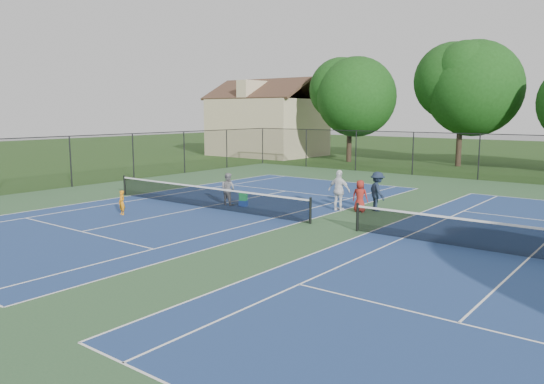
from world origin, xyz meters
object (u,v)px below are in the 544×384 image
Objects in this scene: tree_back_b at (462,84)px; bystander_a at (339,191)px; clapboard_house at (267,125)px; instructor at (228,189)px; bystander_b at (377,191)px; child_player at (122,203)px; ball_crate at (243,203)px; bystander_c at (360,196)px; ball_hopper at (243,196)px; tree_back_a at (350,93)px.

tree_back_b is 5.43× the size of bystander_a.
instructor is at bearing -55.39° from clapboard_house.
tree_back_b is 22.93m from bystander_b.
ball_crate is at bearing 70.28° from child_player.
ball_crate is (2.77, 4.81, -0.39)m from child_player.
bystander_c reaches higher than ball_hopper.
ball_hopper is (-5.54, -2.74, -0.41)m from bystander_b.
ball_hopper is (-5.05, -2.07, -0.24)m from bystander_c.
tree_back_a is 28.33m from child_player.
tree_back_a is 24.39m from ball_hopper.
clapboard_house is at bearing -55.50° from bystander_c.
clapboard_house is 6.96× the size of instructor.
tree_back_a is at bearing 107.73° from ball_crate.
bystander_c is at bearing 22.33° from ball_crate.
bystander_b is 5.03× the size of ball_crate.
clapboard_house is 29.07m from instructor.
bystander_b is 6.23m from ball_crate.
ball_crate is 0.90× the size of ball_hopper.
bystander_b is at bearing 52.50° from child_player.
bystander_b is at bearing -146.00° from bystander_a.
child_player is (4.46, -27.43, -5.51)m from tree_back_a.
bystander_c is (0.89, 0.30, -0.20)m from bystander_a.
child_player reaches higher than ball_crate.
instructor reaches higher than ball_hopper.
clapboard_house is 30.49× the size of ball_crate.
bystander_b is (22.78, -20.88, -2.20)m from clapboard_house.
clapboard_house is (-10.00, 1.00, -2.95)m from tree_back_a.
bystander_b reaches higher than child_player.
child_player is at bearing -119.98° from ball_hopper.
tree_back_a is 8.60× the size of child_player.
tree_back_a reaches higher than bystander_b.
clapboard_house is 31.09m from bystander_c.
instructor is 6.26m from bystander_c.
ball_hopper is (-1.77, -24.62, -6.12)m from tree_back_b.
instructor is (6.46, -22.85, -5.26)m from tree_back_a.
clapboard_house reaches higher than ball_crate.
child_player is at bearing -119.98° from ball_crate.
tree_back_a is 0.91× the size of tree_back_b.
bystander_b is (3.78, -21.88, -5.70)m from tree_back_b.
clapboard_house reaches higher than bystander_a.
tree_back_b is at bearing 85.89° from ball_hopper.
clapboard_house reaches higher than child_player.
instructor is 3.93× the size of ball_hopper.
bystander_a is 1.69m from bystander_b.
bystander_b is at bearing -42.51° from clapboard_house.
bystander_b is at bearing 26.33° from ball_hopper.
tree_back_b is 25.43m from ball_hopper.
child_player is 2.69× the size of ball_hopper.
child_player is at bearing 29.89° from bystander_c.
bystander_b reaches higher than ball_crate.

